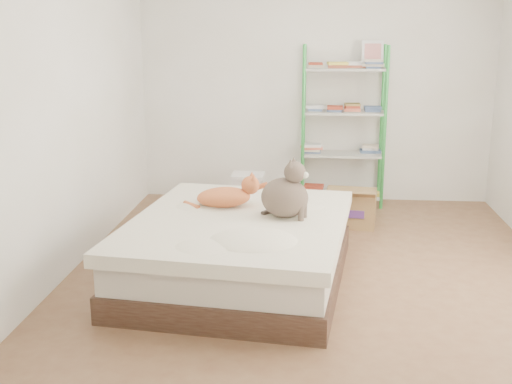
# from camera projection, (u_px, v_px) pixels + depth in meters

# --- Properties ---
(room) EXTENTS (3.81, 4.21, 2.61)m
(room) POSITION_uv_depth(u_px,v_px,m) (316.00, 105.00, 4.90)
(room) COLOR #8D6C4B
(room) RESTS_ON ground
(bed) EXTENTS (1.77, 2.11, 0.49)m
(bed) POSITION_uv_depth(u_px,v_px,m) (239.00, 249.00, 4.84)
(bed) COLOR #503A2D
(bed) RESTS_ON ground
(orange_cat) EXTENTS (0.56, 0.40, 0.20)m
(orange_cat) POSITION_uv_depth(u_px,v_px,m) (224.00, 195.00, 5.04)
(orange_cat) COLOR orange
(orange_cat) RESTS_ON bed
(grey_cat) EXTENTS (0.44, 0.40, 0.44)m
(grey_cat) POSITION_uv_depth(u_px,v_px,m) (285.00, 189.00, 4.74)
(grey_cat) COLOR #6D5B4E
(grey_cat) RESTS_ON bed
(shelf_unit) EXTENTS (0.88, 0.36, 1.74)m
(shelf_unit) POSITION_uv_depth(u_px,v_px,m) (344.00, 122.00, 6.79)
(shelf_unit) COLOR green
(shelf_unit) RESTS_ON ground
(cardboard_box) EXTENTS (0.53, 0.52, 0.39)m
(cardboard_box) POSITION_uv_depth(u_px,v_px,m) (351.00, 208.00, 6.23)
(cardboard_box) COLOR olive
(cardboard_box) RESTS_ON ground
(white_bin) EXTENTS (0.34, 0.30, 0.39)m
(white_bin) POSITION_uv_depth(u_px,v_px,m) (248.00, 192.00, 6.73)
(white_bin) COLOR white
(white_bin) RESTS_ON ground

